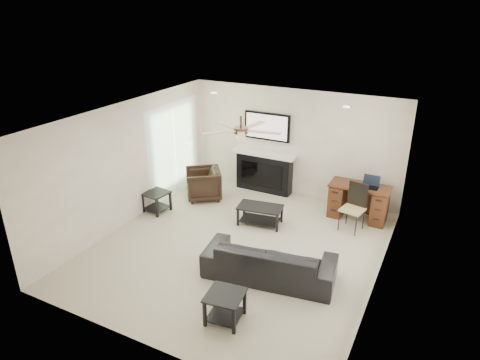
{
  "coord_description": "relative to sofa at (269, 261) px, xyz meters",
  "views": [
    {
      "loc": [
        3.16,
        -6.13,
        4.3
      ],
      "look_at": [
        -0.24,
        0.53,
        1.13
      ],
      "focal_mm": 32.0,
      "sensor_mm": 36.0,
      "label": 1
    }
  ],
  "objects": [
    {
      "name": "room_shell",
      "position": [
        -0.69,
        0.66,
        1.37
      ],
      "size": [
        5.5,
        5.54,
        2.52
      ],
      "color": "beige",
      "rests_on": "ground"
    },
    {
      "name": "sofa",
      "position": [
        0.0,
        0.0,
        0.0
      ],
      "size": [
        2.26,
        1.15,
        0.63
      ],
      "primitive_type": "imported",
      "rotation": [
        0.0,
        0.0,
        3.29
      ],
      "color": "black",
      "rests_on": "ground"
    },
    {
      "name": "armchair",
      "position": [
        -2.6,
        2.15,
        0.04
      ],
      "size": [
        1.08,
        1.08,
        0.71
      ],
      "primitive_type": "imported",
      "rotation": [
        0.0,
        0.0,
        -0.94
      ],
      "color": "black",
      "rests_on": "ground"
    },
    {
      "name": "coffee_table",
      "position": [
        -0.9,
        1.6,
        -0.12
      ],
      "size": [
        0.96,
        0.63,
        0.4
      ],
      "primitive_type": "cube",
      "rotation": [
        0.0,
        0.0,
        0.15
      ],
      "color": "black",
      "rests_on": "ground"
    },
    {
      "name": "end_table_near",
      "position": [
        -0.15,
        -1.25,
        -0.09
      ],
      "size": [
        0.58,
        0.58,
        0.45
      ],
      "primitive_type": "cube",
      "rotation": [
        0.0,
        0.0,
        0.12
      ],
      "color": "black",
      "rests_on": "ground"
    },
    {
      "name": "end_table_left",
      "position": [
        -3.15,
        1.1,
        -0.09
      ],
      "size": [
        0.56,
        0.56,
        0.45
      ],
      "primitive_type": "cube",
      "rotation": [
        0.0,
        0.0,
        -0.13
      ],
      "color": "black",
      "rests_on": "ground"
    },
    {
      "name": "fireplace_unit",
      "position": [
        -1.52,
        3.17,
        0.64
      ],
      "size": [
        1.52,
        0.34,
        1.91
      ],
      "primitive_type": "cube",
      "color": "black",
      "rests_on": "ground"
    },
    {
      "name": "desk",
      "position": [
        0.83,
        2.76,
        0.06
      ],
      "size": [
        1.22,
        0.56,
        0.76
      ],
      "primitive_type": "cube",
      "color": "#3A1C0E",
      "rests_on": "ground"
    },
    {
      "name": "desk_chair",
      "position": [
        0.83,
        2.21,
        0.17
      ],
      "size": [
        0.5,
        0.52,
        0.97
      ],
      "primitive_type": "cube",
      "rotation": [
        0.0,
        0.0,
        -0.2
      ],
      "color": "black",
      "rests_on": "ground"
    },
    {
      "name": "laptop",
      "position": [
        1.03,
        2.74,
        0.56
      ],
      "size": [
        0.33,
        0.24,
        0.23
      ],
      "primitive_type": "cube",
      "color": "black",
      "rests_on": "desk"
    }
  ]
}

